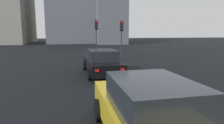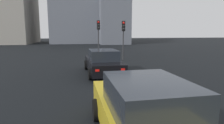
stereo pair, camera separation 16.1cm
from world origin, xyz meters
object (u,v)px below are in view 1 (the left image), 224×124
at_px(car_yellow_second, 148,115).
at_px(traffic_light_near_right, 122,32).
at_px(traffic_light_near_left, 96,31).
at_px(car_black_lead, 102,62).

xyz_separation_m(car_yellow_second, traffic_light_near_right, (13.20, -2.62, 1.81)).
bearing_deg(traffic_light_near_left, traffic_light_near_right, 38.17).
relative_size(car_black_lead, traffic_light_near_right, 1.37).
xyz_separation_m(car_black_lead, car_yellow_second, (-7.75, 0.05, 0.03)).
xyz_separation_m(car_yellow_second, traffic_light_near_left, (15.29, -0.56, 1.92)).
bearing_deg(car_yellow_second, car_black_lead, -1.58).
bearing_deg(car_yellow_second, traffic_light_near_left, -3.32).
xyz_separation_m(car_black_lead, traffic_light_near_right, (5.44, -2.57, 1.84)).
height_order(car_black_lead, car_yellow_second, car_yellow_second).
height_order(car_yellow_second, traffic_light_near_left, traffic_light_near_left).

